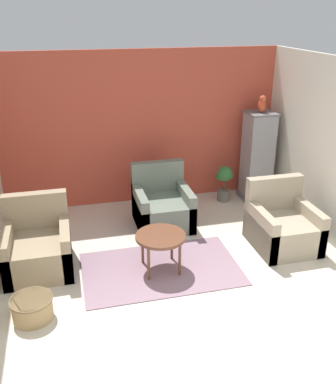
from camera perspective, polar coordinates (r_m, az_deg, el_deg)
The scene contains 12 objects.
ground_plane at distance 4.60m, azimuth 5.69°, elevation -19.00°, with size 20.00×20.00×0.00m, color beige.
wall_back_accent at distance 7.13m, azimuth -3.56°, elevation 8.43°, with size 4.69×0.06×2.52m.
wall_right at distance 6.37m, azimuth 20.75°, elevation 5.12°, with size 0.06×3.58×2.52m.
area_rug at distance 5.58m, azimuth -0.96°, elevation -10.19°, with size 2.00×1.22×0.01m.
coffee_table at distance 5.35m, azimuth -0.99°, elevation -6.24°, with size 0.63×0.63×0.50m.
armchair_left at distance 5.71m, azimuth -16.92°, elevation -7.16°, with size 0.82×0.88×0.91m.
armchair_right at distance 6.18m, azimuth 14.97°, elevation -4.47°, with size 0.82×0.88×0.91m.
armchair_middle at distance 6.55m, azimuth -0.77°, elevation -1.98°, with size 0.82×0.88×0.91m.
birdcage at distance 7.45m, azimuth 11.81°, elevation 4.57°, with size 0.49×0.49×1.53m.
parrot at distance 7.22m, azimuth 12.39°, elevation 11.34°, with size 0.13×0.24×0.28m.
potted_plant at distance 7.39m, azimuth 7.52°, elevation 1.56°, with size 0.29×0.26×0.62m.
wicker_basket at distance 4.96m, azimuth -17.65°, elevation -14.46°, with size 0.45×0.45×0.25m.
Camera 1 is at (-1.23, -3.18, 3.09)m, focal length 40.00 mm.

